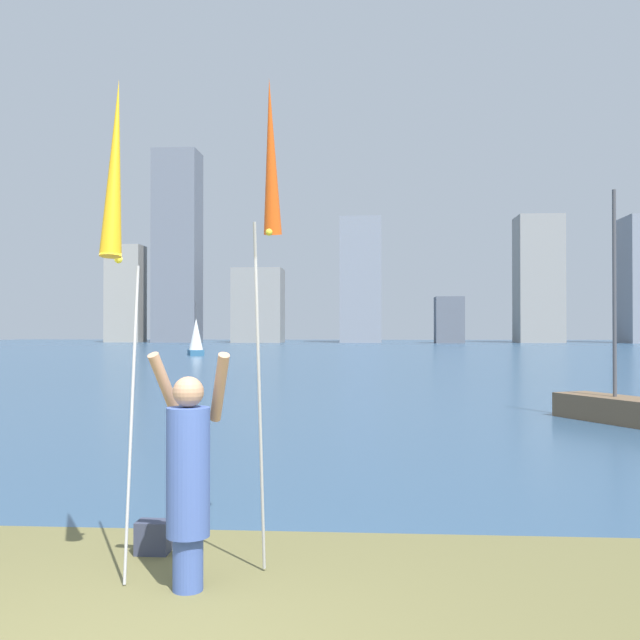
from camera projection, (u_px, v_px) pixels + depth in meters
The scene contains 14 objects.
ground at pixel (352, 355), 55.00m from camera, with size 120.00×138.00×0.12m.
person at pixel (188, 473), 5.47m from camera, with size 0.65×0.48×1.78m.
kite_flag_left at pixel (115, 178), 5.37m from camera, with size 0.16×0.72×3.82m.
kite_flag_right at pixel (271, 168), 6.28m from camera, with size 0.16×1.10×4.08m.
bag at pixel (153, 537), 6.36m from camera, with size 0.28×0.21×0.28m.
sailboat_1 at pixel (196, 339), 52.75m from camera, with size 1.62×2.21×3.85m.
sailboat_3 at pixel (615, 407), 15.29m from camera, with size 2.11×2.83×4.87m.
skyline_tower_0 at pixel (126, 294), 101.87m from camera, with size 4.85×3.97×13.51m.
skyline_tower_1 at pixel (177, 247), 101.03m from camera, with size 6.03×5.24×26.41m.
skyline_tower_2 at pixel (258, 306), 99.41m from camera, with size 6.66×5.43×10.05m.
skyline_tower_3 at pixel (361, 281), 99.78m from camera, with size 5.54×6.59×16.87m.
skyline_tower_4 at pixel (449, 320), 95.39m from camera, with size 3.66×3.81×6.05m.
skyline_tower_5 at pixel (538, 280), 98.36m from camera, with size 5.90×5.64×17.03m.
skyline_tower_6 at pixel (639, 280), 96.84m from camera, with size 4.16×7.54×16.66m.
Camera 1 is at (1.47, -4.10, 1.96)m, focal length 41.04 mm.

